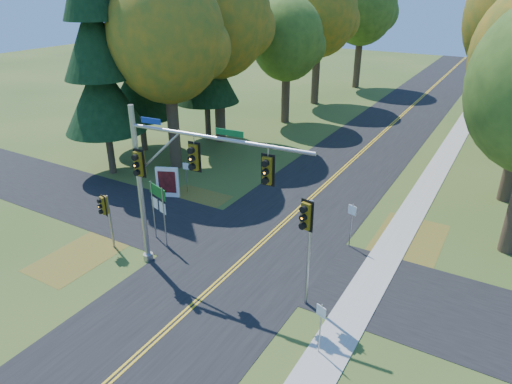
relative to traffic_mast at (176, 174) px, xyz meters
The scene contains 25 objects.
ground 5.70m from the traffic_mast, 33.99° to the left, with size 160.00×160.00×0.00m, color #304D1B.
road_main 5.69m from the traffic_mast, 33.99° to the left, with size 8.00×160.00×0.02m, color black.
road_cross 6.47m from the traffic_mast, 58.95° to the left, with size 60.00×6.00×0.02m, color black.
centerline_left 5.64m from the traffic_mast, 35.34° to the left, with size 0.10×160.00×0.01m, color gold.
centerline_right 5.72m from the traffic_mast, 32.72° to the left, with size 0.10×160.00×0.01m, color gold.
sidewalk_east 9.79m from the traffic_mast, ahead, with size 1.60×160.00×0.06m, color #9E998E.
leaf_patch_w_near 8.68m from the traffic_mast, 129.82° to the left, with size 4.00×6.00×0.00m, color brown.
leaf_patch_e 12.60m from the traffic_mast, 39.85° to the left, with size 3.50×8.00×0.00m, color brown.
leaf_patch_w_far 7.69m from the traffic_mast, 163.38° to the right, with size 3.00×5.00×0.00m, color brown.
tree_w_a 14.74m from the traffic_mast, 130.25° to the left, with size 8.00×8.00×14.15m.
tree_w_b 20.81m from the traffic_mast, 118.77° to the left, with size 8.60×8.60×15.38m.
tree_w_c 27.05m from the traffic_mast, 106.21° to the left, with size 6.80×6.80×11.91m.
tree_w_d 35.79m from the traffic_mast, 103.19° to the left, with size 8.20×8.20×14.56m.
tree_w_e 46.24m from the traffic_mast, 98.63° to the left, with size 8.40×8.40×14.97m.
pine_a 15.04m from the traffic_mast, 149.44° to the left, with size 5.60×5.60×19.48m.
pine_b 18.90m from the traffic_mast, 138.49° to the left, with size 5.60×5.60×17.31m.
pine_c 21.04m from the traffic_mast, 122.29° to the left, with size 5.60×5.60×20.56m.
traffic_mast is the anchor object (origin of this frame).
east_signal_pole 6.33m from the traffic_mast, ahead, with size 0.59×0.69×5.16m.
ped_signal_pole 5.46m from the traffic_mast, behind, with size 0.48×0.57×3.12m.
route_sign_cluster 4.21m from the traffic_mast, 149.96° to the left, with size 1.52×0.55×3.41m.
info_kiosk 9.70m from the traffic_mast, 134.87° to the left, with size 1.44×0.78×2.05m.
reg_sign_e_north 9.48m from the traffic_mast, 45.23° to the left, with size 0.47×0.17×2.53m.
reg_sign_e_south 8.82m from the traffic_mast, 12.14° to the right, with size 0.42×0.18×2.30m.
reg_sign_w 9.90m from the traffic_mast, 126.90° to the left, with size 0.42×0.11×2.20m.
Camera 1 is at (10.48, -15.69, 12.92)m, focal length 32.00 mm.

